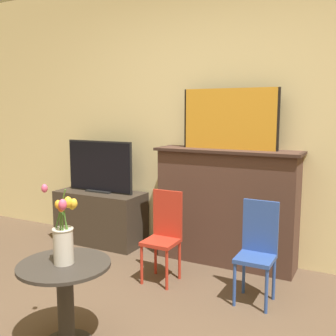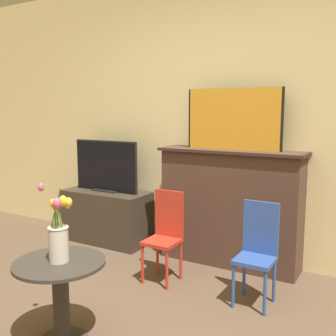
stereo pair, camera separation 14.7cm
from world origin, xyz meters
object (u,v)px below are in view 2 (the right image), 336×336
at_px(painting, 233,119).
at_px(tv_monitor, 106,167).
at_px(chair_blue, 257,248).
at_px(vase_tulips, 59,235).
at_px(chair_red, 165,231).

xyz_separation_m(painting, tv_monitor, (-1.38, -0.07, -0.51)).
relative_size(chair_blue, vase_tulips, 1.62).
distance_m(tv_monitor, chair_blue, 1.94).
distance_m(painting, chair_red, 1.14).
bearing_deg(tv_monitor, painting, 3.07).
height_order(chair_blue, vase_tulips, vase_tulips).
relative_size(painting, chair_red, 1.17).
bearing_deg(vase_tulips, chair_red, 86.44).
height_order(tv_monitor, chair_red, tv_monitor).
bearing_deg(vase_tulips, painting, 76.48).
relative_size(tv_monitor, vase_tulips, 1.71).
distance_m(tv_monitor, chair_red, 1.23).
bearing_deg(painting, chair_red, -119.72).
distance_m(chair_red, chair_blue, 0.78).
height_order(tv_monitor, chair_blue, tv_monitor).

